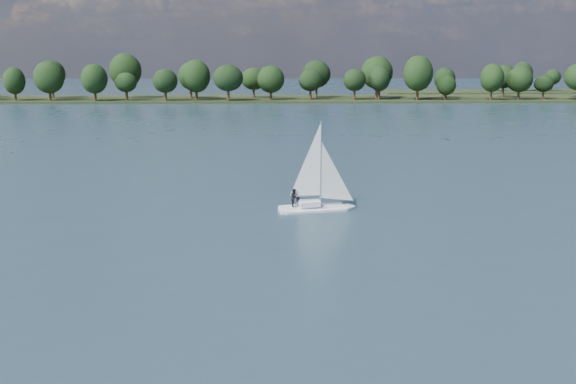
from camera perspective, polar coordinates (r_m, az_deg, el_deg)
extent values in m
plane|color=#233342|center=(132.30, -1.48, 5.03)|extent=(700.00, 700.00, 0.00)
cube|color=black|center=(243.86, -1.50, 8.20)|extent=(660.00, 40.00, 1.50)
cube|color=white|center=(67.68, 2.34, -1.68)|extent=(7.79, 3.62, 0.88)
cube|color=white|center=(67.48, 2.35, -0.95)|extent=(2.44, 1.76, 0.55)
cylinder|color=silver|center=(66.67, 2.38, 2.52)|extent=(0.13, 0.13, 8.85)
imported|color=black|center=(67.51, 0.92, -0.40)|extent=(0.51, 0.73, 1.91)
imported|color=black|center=(66.93, 0.55, -0.51)|extent=(0.79, 0.98, 1.91)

